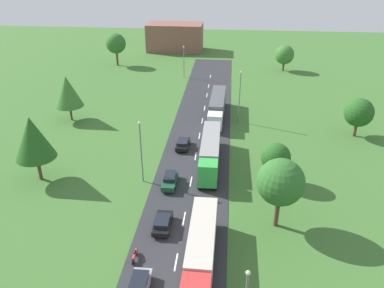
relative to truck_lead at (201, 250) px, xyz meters
name	(u,v)px	position (x,y,z in m)	size (l,w,h in m)	color
road	(185,213)	(-2.45, 8.11, -2.07)	(10.00, 140.00, 0.06)	#2B2B30
lane_marking_centre	(180,239)	(-2.45, 3.65, -2.03)	(0.16, 119.40, 0.01)	white
truck_lead	(201,250)	(0.00, 0.00, 0.00)	(2.56, 13.18, 3.49)	red
truck_second	(210,151)	(-0.22, 19.80, 0.09)	(2.57, 14.01, 3.67)	green
truck_third	(217,106)	(0.11, 37.33, 0.07)	(2.84, 14.59, 3.69)	white
car_second	(139,287)	(-5.20, -3.92, -1.25)	(1.78, 4.38, 1.52)	#8C939E
car_third	(163,223)	(-4.59, 5.17, -1.32)	(1.88, 4.07, 1.34)	black
car_fourth	(170,180)	(-5.08, 13.82, -1.26)	(1.75, 4.40, 1.48)	#19472D
car_fifth	(183,144)	(-4.65, 24.31, -1.31)	(1.94, 4.08, 1.36)	black
motorcycle_courier	(135,255)	(-6.56, 0.24, -1.55)	(0.28, 1.94, 0.91)	black
lamppost_second	(141,149)	(-8.79, 14.46, 2.70)	(0.36, 0.36, 8.64)	slate
lamppost_third	(240,95)	(3.96, 35.33, 3.01)	(0.36, 0.36, 9.25)	slate
lamppost_fourth	(184,60)	(-8.74, 60.75, 2.14)	(0.36, 0.36, 7.53)	slate
tree_oak	(281,182)	(7.83, 6.98, 3.55)	(5.11, 5.11, 8.23)	#513823
tree_birch	(68,91)	(-25.94, 33.31, 3.31)	(4.95, 4.95, 8.14)	#513823
tree_maple	(359,113)	(23.01, 31.49, 2.04)	(4.64, 4.64, 6.48)	#513823
tree_pine	(116,44)	(-27.60, 69.90, 3.63)	(5.15, 5.15, 8.34)	#513823
tree_elm	(276,158)	(8.39, 15.90, 1.62)	(3.81, 3.81, 5.64)	#513823
tree_ash	(33,138)	(-22.50, 13.64, 4.05)	(5.15, 5.15, 9.00)	#513823
tree_lime	(285,55)	(15.65, 69.07, 1.95)	(4.72, 4.72, 6.42)	#513823
distant_building	(175,37)	(-14.64, 88.29, 1.85)	(16.37, 9.08, 7.90)	brown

